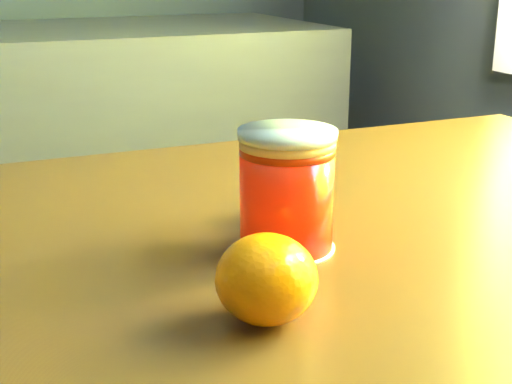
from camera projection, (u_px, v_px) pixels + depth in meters
name	position (u px, v px, depth m)	size (l,w,h in m)	color
table	(309.00, 344.00, 0.67)	(1.09, 0.77, 0.81)	#593616
juice_glass	(287.00, 192.00, 0.61)	(0.08, 0.08, 0.11)	#FA1E05
orange_front	(267.00, 279.00, 0.49)	(0.07, 0.07, 0.06)	orange
orange_back	(296.00, 195.00, 0.69)	(0.06, 0.06, 0.05)	orange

